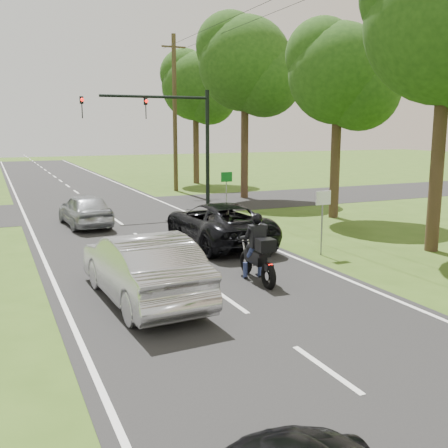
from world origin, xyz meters
The scene contains 14 objects.
ground centered at (0.00, 0.00, 0.00)m, with size 140.00×140.00×0.00m, color #345217.
road centered at (0.00, 10.00, 0.01)m, with size 8.00×100.00×0.01m, color black.
cross_road centered at (0.00, 16.00, 0.01)m, with size 60.00×7.00×0.01m, color black.
motorcycle_rider centered at (1.39, 1.17, 0.75)m, with size 0.62×2.21×1.90m.
dark_suv centered at (2.25, 5.89, 0.77)m, with size 2.51×5.44×1.51m, color black.
silver_sedan centered at (-1.90, 0.87, 0.84)m, with size 1.76×5.05×1.66m, color #B3B2B7.
silver_suv centered at (-1.49, 11.42, 0.72)m, with size 1.66×4.13×1.41m, color #A0A3A8.
traffic_signal centered at (3.34, 14.00, 4.14)m, with size 6.38×0.44×6.00m.
utility_pole_far centered at (6.20, 22.00, 5.08)m, with size 1.60×0.28×10.00m.
sign_white centered at (4.70, 2.98, 1.60)m, with size 0.55×0.07×2.12m.
sign_green centered at (4.90, 10.98, 1.60)m, with size 0.55×0.07×2.12m.
tree_row_c centered at (9.75, 8.80, 6.23)m, with size 4.80×4.65×8.76m.
tree_row_d centered at (9.10, 16.76, 7.43)m, with size 5.76×5.58×10.45m.
tree_row_e centered at (9.48, 25.78, 6.83)m, with size 5.28×5.12×9.61m.
Camera 1 is at (-5.06, -11.00, 4.11)m, focal length 42.00 mm.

